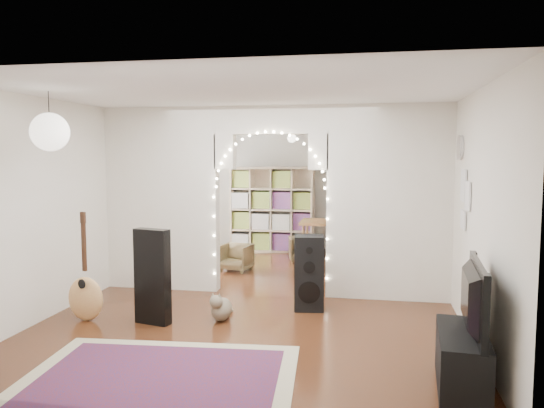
% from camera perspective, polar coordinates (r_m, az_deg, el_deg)
% --- Properties ---
extents(floor, '(7.50, 7.50, 0.00)m').
position_cam_1_polar(floor, '(7.84, -0.09, -9.52)').
color(floor, black).
rests_on(floor, ground).
extents(ceiling, '(5.00, 7.50, 0.02)m').
position_cam_1_polar(ceiling, '(7.61, -0.09, 10.54)').
color(ceiling, white).
rests_on(ceiling, wall_back).
extents(wall_back, '(5.00, 0.02, 2.70)m').
position_cam_1_polar(wall_back, '(11.30, 3.42, 2.01)').
color(wall_back, silver).
rests_on(wall_back, floor).
extents(wall_front, '(5.00, 0.02, 2.70)m').
position_cam_1_polar(wall_front, '(4.01, -10.05, -4.33)').
color(wall_front, silver).
rests_on(wall_front, floor).
extents(wall_left, '(0.02, 7.50, 2.70)m').
position_cam_1_polar(wall_left, '(8.43, -17.03, 0.62)').
color(wall_left, silver).
rests_on(wall_left, floor).
extents(wall_right, '(0.02, 7.50, 2.70)m').
position_cam_1_polar(wall_right, '(7.56, 18.88, 0.03)').
color(wall_right, silver).
rests_on(wall_right, floor).
extents(divider_wall, '(5.00, 0.20, 2.70)m').
position_cam_1_polar(divider_wall, '(7.60, -0.09, 0.92)').
color(divider_wall, silver).
rests_on(divider_wall, floor).
extents(fairy_lights, '(1.64, 0.04, 1.60)m').
position_cam_1_polar(fairy_lights, '(7.46, -0.27, 1.80)').
color(fairy_lights, '#FFEABF').
rests_on(fairy_lights, divider_wall).
extents(window, '(0.04, 1.20, 1.40)m').
position_cam_1_polar(window, '(10.04, -12.15, 2.33)').
color(window, white).
rests_on(window, wall_left).
extents(wall_clock, '(0.03, 0.31, 0.31)m').
position_cam_1_polar(wall_clock, '(6.93, 19.63, 5.75)').
color(wall_clock, white).
rests_on(wall_clock, wall_right).
extents(picture_frames, '(0.02, 0.50, 0.70)m').
position_cam_1_polar(picture_frames, '(6.56, 20.01, 0.52)').
color(picture_frames, white).
rests_on(picture_frames, wall_right).
extents(paper_lantern, '(0.40, 0.40, 0.40)m').
position_cam_1_polar(paper_lantern, '(6.03, -22.79, 7.16)').
color(paper_lantern, white).
rests_on(paper_lantern, ceiling).
extents(ceiling_fan, '(1.10, 1.10, 0.30)m').
position_cam_1_polar(ceiling_fan, '(9.56, 2.14, 7.69)').
color(ceiling_fan, '#AC7D39').
rests_on(ceiling_fan, ceiling).
extents(area_rug, '(2.59, 2.02, 0.02)m').
position_cam_1_polar(area_rug, '(5.13, -12.13, -17.84)').
color(area_rug, maroon).
rests_on(area_rug, floor).
extents(guitar_case, '(0.46, 0.24, 1.14)m').
position_cam_1_polar(guitar_case, '(6.50, -12.73, -7.62)').
color(guitar_case, black).
rests_on(guitar_case, floor).
extents(acoustic_guitar, '(0.48, 0.32, 1.13)m').
position_cam_1_polar(acoustic_guitar, '(6.85, -19.46, -7.81)').
color(acoustic_guitar, tan).
rests_on(acoustic_guitar, floor).
extents(tabby_cat, '(0.29, 0.58, 0.38)m').
position_cam_1_polar(tabby_cat, '(6.58, -5.51, -11.09)').
color(tabby_cat, brown).
rests_on(tabby_cat, floor).
extents(floor_speaker, '(0.41, 0.38, 0.97)m').
position_cam_1_polar(floor_speaker, '(6.94, 4.01, -7.41)').
color(floor_speaker, black).
rests_on(floor_speaker, floor).
extents(media_console, '(0.48, 1.03, 0.50)m').
position_cam_1_polar(media_console, '(5.03, 19.76, -15.57)').
color(media_console, black).
rests_on(media_console, floor).
extents(tv, '(0.23, 1.08, 0.62)m').
position_cam_1_polar(tv, '(4.86, 19.97, -9.38)').
color(tv, black).
rests_on(tv, media_console).
extents(bookcase, '(1.76, 0.97, 1.75)m').
position_cam_1_polar(bookcase, '(10.95, 0.02, -0.57)').
color(bookcase, beige).
rests_on(bookcase, floor).
extents(dining_table, '(1.21, 0.81, 0.76)m').
position_cam_1_polar(dining_table, '(10.09, 6.54, -2.24)').
color(dining_table, brown).
rests_on(dining_table, floor).
extents(flower_vase, '(0.18, 0.18, 0.19)m').
position_cam_1_polar(flower_vase, '(10.07, 6.55, -1.29)').
color(flower_vase, white).
rests_on(flower_vase, dining_table).
extents(dining_chair_left, '(0.57, 0.59, 0.46)m').
position_cam_1_polar(dining_chair_left, '(9.24, -3.91, -5.75)').
color(dining_chair_left, brown).
rests_on(dining_chair_left, floor).
extents(dining_chair_right, '(0.59, 0.60, 0.46)m').
position_cam_1_polar(dining_chair_right, '(10.06, 3.28, -4.84)').
color(dining_chair_right, brown).
rests_on(dining_chair_right, floor).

